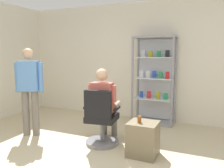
# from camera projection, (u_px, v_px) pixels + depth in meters

# --- Properties ---
(back_wall) EXTENTS (6.00, 0.10, 2.70)m
(back_wall) POSITION_uv_depth(u_px,v_px,m) (141.00, 61.00, 5.36)
(back_wall) COLOR silver
(back_wall) RESTS_ON ground
(display_cabinet_main) EXTENTS (0.90, 0.45, 1.90)m
(display_cabinet_main) POSITION_uv_depth(u_px,v_px,m) (155.00, 79.00, 5.03)
(display_cabinet_main) COLOR gray
(display_cabinet_main) RESTS_ON ground
(office_chair) EXTENTS (0.59, 0.56, 0.96)m
(office_chair) POSITION_uv_depth(u_px,v_px,m) (101.00, 122.00, 3.81)
(office_chair) COLOR slate
(office_chair) RESTS_ON ground
(seated_shopkeeper) EXTENTS (0.52, 0.60, 1.29)m
(seated_shopkeeper) POSITION_uv_depth(u_px,v_px,m) (104.00, 102.00, 3.92)
(seated_shopkeeper) COLOR slate
(seated_shopkeeper) RESTS_ON ground
(storage_crate) EXTENTS (0.43, 0.41, 0.52)m
(storage_crate) POSITION_uv_depth(u_px,v_px,m) (143.00, 139.00, 3.44)
(storage_crate) COLOR #72664C
(storage_crate) RESTS_ON ground
(tea_glass) EXTENTS (0.06, 0.06, 0.10)m
(tea_glass) POSITION_uv_depth(u_px,v_px,m) (139.00, 119.00, 3.39)
(tea_glass) COLOR brown
(tea_glass) RESTS_ON storage_crate
(standing_customer) EXTENTS (0.49, 0.34, 1.63)m
(standing_customer) POSITION_uv_depth(u_px,v_px,m) (29.00, 86.00, 4.23)
(standing_customer) COLOR slate
(standing_customer) RESTS_ON ground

